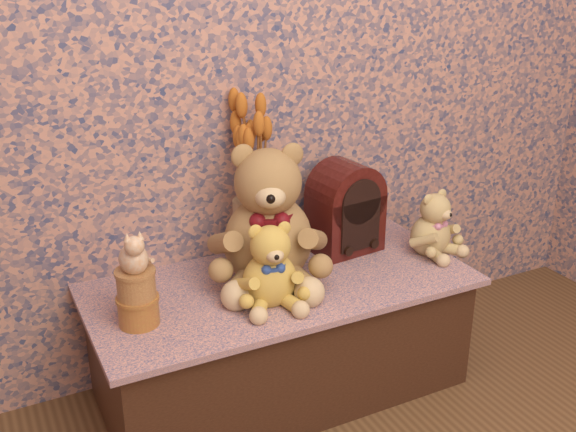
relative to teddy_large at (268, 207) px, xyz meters
The scene contains 10 objects.
display_shelf 0.44m from the teddy_large, 72.44° to the right, with size 1.21×0.57×0.40m, color #394174.
teddy_large is the anchor object (origin of this frame).
teddy_medium 0.20m from the teddy_large, 113.82° to the right, with size 0.22×0.26×0.27m, color gold, non-canonical shape.
teddy_small 0.59m from the teddy_large, ahead, with size 0.19×0.23×0.24m, color tan, non-canonical shape.
cathedral_radio 0.34m from the teddy_large, 11.93° to the left, with size 0.23×0.17×0.32m, color #3A0E0A, non-canonical shape.
ceramic_vase 0.19m from the teddy_large, 87.40° to the left, with size 0.13×0.13×0.21m, color tan.
dried_stalks 0.24m from the teddy_large, 87.40° to the left, with size 0.24×0.24×0.45m, color #BD601E, non-canonical shape.
biscuit_tin_lower 0.50m from the teddy_large, 166.61° to the right, with size 0.11×0.11×0.08m, color gold.
biscuit_tin_upper 0.48m from the teddy_large, 166.61° to the right, with size 0.11×0.11×0.08m, color tan.
cat_figurine 0.46m from the teddy_large, 166.61° to the right, with size 0.09×0.10×0.13m, color silver, non-canonical shape.
Camera 1 is at (-0.83, -0.49, 1.39)m, focal length 42.22 mm.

